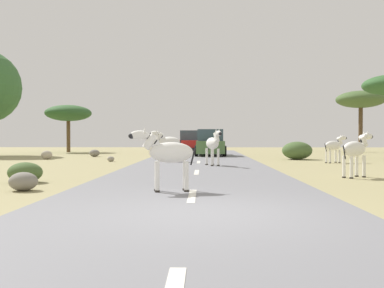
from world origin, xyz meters
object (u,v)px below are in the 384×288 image
Objects in this scene: zebra_4 at (334,146)px; rock_1 at (94,153)px; zebra_2 at (356,150)px; zebra_3 at (168,153)px; rock_4 at (47,155)px; tree_5 at (361,100)px; rock_0 at (23,181)px; zebra_0 at (213,144)px; car_0 at (210,144)px; car_1 at (191,142)px; bush_0 at (25,172)px; rock_3 at (111,159)px; tree_1 at (68,113)px; zebra_1 at (168,142)px; bush_2 at (297,151)px.

zebra_4 reaches higher than rock_1.
zebra_2 is 0.97× the size of zebra_3.
zebra_3 is 2.41× the size of rock_4.
rock_0 is (-17.56, -25.95, -4.16)m from tree_5.
rock_4 is at bearing -163.98° from zebra_2.
zebra_2 is at bearing 114.93° from zebra_0.
car_0 reaches higher than zebra_2.
zebra_2 reaches higher than zebra_4.
tree_5 is (14.15, 2.54, 3.54)m from car_1.
bush_0 is at bearing -80.46° from zebra_4.
car_0 is at bearing 159.79° from zebra_2.
zebra_2 is 0.29× the size of tree_5.
rock_1 is at bearing 98.98° from rock_0.
zebra_3 is at bearing -118.02° from tree_5.
rock_3 is at bearing -123.53° from zebra_4.
rock_3 is (-11.37, 0.82, -0.71)m from zebra_4.
rock_4 is (-8.18, 14.41, -0.67)m from zebra_3.
rock_1 is at bearing 61.05° from rock_4.
tree_1 is (-10.37, 1.81, 2.41)m from car_1.
car_0 is (-4.45, 14.67, -0.05)m from zebra_2.
tree_1 is 24.56m from tree_5.
rock_4 is at bearing -156.07° from car_0.
tree_5 is at bearing -28.37° from zebra_1.
zebra_2 is at bearing -110.37° from tree_5.
zebra_0 is 0.37× the size of car_0.
zebra_3 is 27.79m from tree_1.
zebra_4 is 14.33m from car_1.
zebra_1 is at bearing -156.58° from bush_2.
tree_5 reaches higher than rock_1.
tree_1 reaches higher than car_0.
car_0 is at bearing -168.76° from zebra_4.
zebra_0 is 9.90m from car_0.
bush_2 is at bearing 1.46° from rock_4.
rock_1 reaches higher than rock_0.
zebra_3 is (-1.25, -8.75, -0.07)m from zebra_0.
rock_1 reaches higher than rock_3.
bush_0 is (-4.13, -21.61, -0.56)m from car_1.
car_1 is 12.08m from rock_3.
tree_5 reaches higher than zebra_2.
zebra_3 is 16.03m from bush_2.
zebra_4 is 2.08× the size of rock_0.
zebra_3 is 13.06m from rock_3.
car_1 is 11.04m from bush_2.
car_1 is at bearing -169.83° from tree_5.
rock_1 is at bearing -68.49° from zebra_0.
zebra_4 is 9.32m from car_0.
tree_5 is 5.29× the size of bush_0.
tree_1 reaches higher than zebra_4.
car_1 reaches higher than zebra_4.
rock_1 is at bearing 9.58° from zebra_3.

